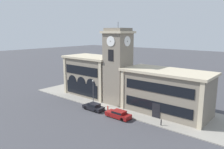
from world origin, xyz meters
The scene contains 10 objects.
ground_plane centered at (0.00, 0.00, 0.00)m, with size 300.00×300.00×0.00m, color #424247.
sidewalk_kerb centered at (0.00, 6.04, 0.07)m, with size 44.05×12.07×0.15m.
clock_tower centered at (0.00, 5.20, 7.83)m, with size 5.19×5.19×16.78m.
town_hall_left_wing centered at (-8.71, 6.48, 4.65)m, with size 13.02×7.82×9.25m.
town_hall_right_wing centered at (10.29, 6.49, 4.04)m, with size 16.18×7.82×8.03m.
parked_car_near centered at (-0.92, -1.11, 0.72)m, with size 4.36×1.83×1.38m.
parked_car_mid centered at (5.15, -1.11, 0.72)m, with size 4.67×1.86×1.37m.
street_lamp centered at (-2.46, 0.39, 3.67)m, with size 0.36×0.36×5.30m.
bollard centered at (12.47, 0.57, 0.67)m, with size 0.18×0.18×1.06m.
fire_hydrant centered at (1.45, 0.33, 0.57)m, with size 0.22×0.22×0.87m.
Camera 1 is at (27.34, -29.52, 14.84)m, focal length 35.00 mm.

